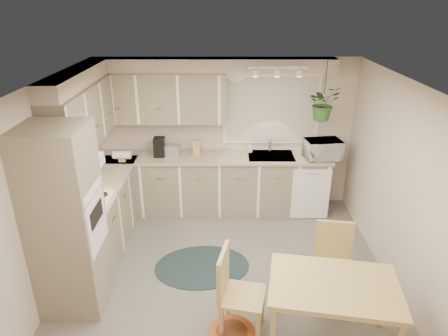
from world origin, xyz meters
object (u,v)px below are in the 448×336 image
Objects in this scene: dining_table at (330,315)px; chair_left at (243,294)px; braided_rug at (202,266)px; microwave at (323,147)px; pet_bed at (232,335)px; chair_back at (334,267)px.

chair_left is (-0.84, 0.18, 0.10)m from dining_table.
microwave reaches higher than braided_rug.
dining_table is 2.54× the size of pet_bed.
microwave is at bearing 80.30° from dining_table.
braided_rug is 2.54m from microwave.
braided_rug is 2.31× the size of microwave.
chair_left reaches higher than dining_table.
braided_rug is (-1.50, 0.61, -0.46)m from chair_back.
chair_back is (1.03, 0.46, -0.01)m from chair_left.
braided_rug is (-0.48, 1.07, -0.47)m from chair_left.
pet_bed is (-1.14, -0.58, -0.41)m from chair_back.
chair_back is at bearing 26.96° from pet_bed.
dining_table is 1.85m from braided_rug.
pet_bed is at bearing 35.03° from chair_back.
braided_rug is 1.24m from pet_bed.
microwave is at bearing 61.64° from pet_bed.
chair_left reaches higher than chair_back.
microwave is at bearing 38.86° from braided_rug.
chair_back is (0.18, 0.64, 0.09)m from dining_table.
pet_bed is at bearing 176.52° from dining_table.
chair_left is 1.26m from braided_rug.
dining_table is 0.87m from chair_left.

